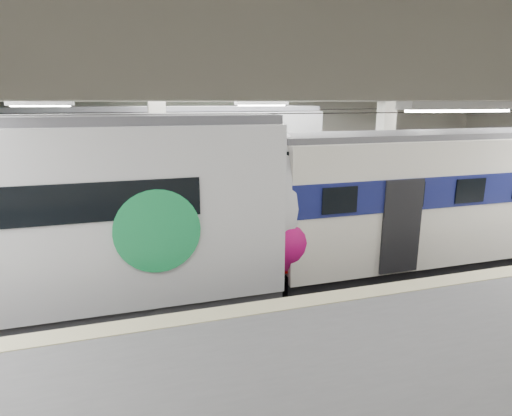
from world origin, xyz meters
name	(u,v)px	position (x,y,z in m)	size (l,w,h in m)	color
station_hall	(312,181)	(0.00, -1.74, 3.24)	(36.00, 24.00, 5.75)	black
modern_emu	(45,222)	(-5.89, 0.00, 2.31)	(14.71, 3.04, 4.70)	silver
older_rer	(459,195)	(5.80, 0.00, 2.18)	(12.43, 2.75, 4.15)	silver
far_train	(111,174)	(-4.53, 5.50, 2.49)	(15.42, 3.89, 4.83)	silver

